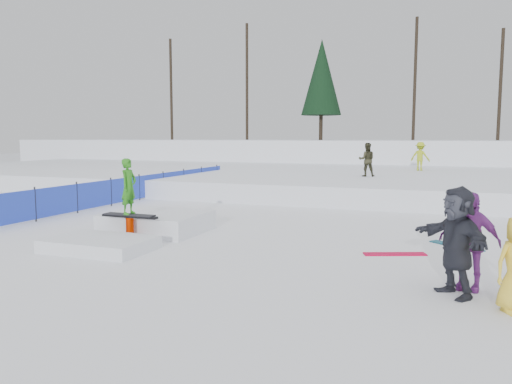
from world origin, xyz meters
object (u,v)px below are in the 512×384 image
(walker_olive, at_px, (367,160))
(walker_ygreen, at_px, (420,156))
(spectator_dark, at_px, (456,241))
(jib_rail_feature, at_px, (143,225))
(safety_fence, at_px, (139,187))
(spectator_purple, at_px, (469,241))

(walker_olive, xyz_separation_m, walker_ygreen, (2.15, 5.16, 0.00))
(spectator_dark, distance_m, jib_rail_feature, 8.12)
(walker_ygreen, bearing_deg, walker_olive, 80.65)
(safety_fence, distance_m, walker_ygreen, 15.52)
(spectator_dark, bearing_deg, spectator_purple, 117.32)
(walker_ygreen, height_order, jib_rail_feature, walker_ygreen)
(spectator_dark, bearing_deg, jib_rail_feature, -143.92)
(spectator_purple, xyz_separation_m, spectator_dark, (-0.22, -0.45, 0.07))
(safety_fence, bearing_deg, spectator_purple, -34.30)
(spectator_dark, bearing_deg, walker_ygreen, 147.80)
(spectator_purple, height_order, spectator_dark, spectator_dark)
(walker_olive, xyz_separation_m, spectator_dark, (3.69, -14.98, -0.66))
(safety_fence, relative_size, spectator_purple, 9.32)
(safety_fence, distance_m, jib_rail_feature, 7.91)
(safety_fence, relative_size, walker_olive, 10.12)
(spectator_purple, height_order, jib_rail_feature, jib_rail_feature)
(spectator_purple, xyz_separation_m, jib_rail_feature, (-7.95, 1.97, -0.55))
(spectator_purple, distance_m, spectator_dark, 0.50)
(safety_fence, height_order, walker_ygreen, walker_ygreen)
(safety_fence, xyz_separation_m, walker_olive, (8.53, 6.05, 1.04))
(spectator_dark, xyz_separation_m, jib_rail_feature, (-7.73, 2.42, -0.62))
(walker_ygreen, height_order, spectator_purple, walker_ygreen)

